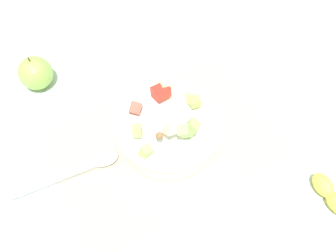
% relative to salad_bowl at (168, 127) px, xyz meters
% --- Properties ---
extents(ground_plane, '(2.40, 2.40, 0.00)m').
position_rel_salad_bowl_xyz_m(ground_plane, '(-0.02, -0.00, -0.04)').
color(ground_plane, silver).
extents(placemat, '(0.48, 0.33, 0.01)m').
position_rel_salad_bowl_xyz_m(placemat, '(-0.02, -0.00, -0.04)').
color(placemat, tan).
rests_on(placemat, ground_plane).
extents(salad_bowl, '(0.23, 0.23, 0.11)m').
position_rel_salad_bowl_xyz_m(salad_bowl, '(0.00, 0.00, 0.00)').
color(salad_bowl, white).
rests_on(salad_bowl, placemat).
extents(serving_spoon, '(0.24, 0.05, 0.01)m').
position_rel_salad_bowl_xyz_m(serving_spoon, '(-0.20, 0.02, -0.03)').
color(serving_spoon, '#B7B7BC').
rests_on(serving_spoon, placemat).
extents(whole_apple, '(0.08, 0.08, 0.10)m').
position_rel_salad_bowl_xyz_m(whole_apple, '(-0.20, 0.30, -0.00)').
color(whole_apple, '#8CB74C').
rests_on(whole_apple, ground_plane).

